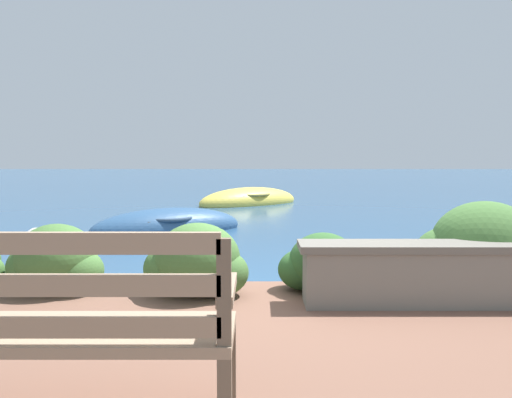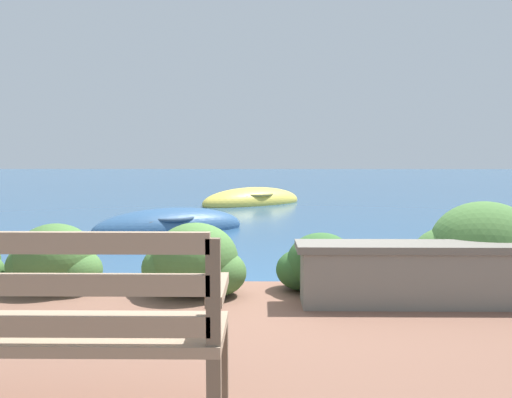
{
  "view_description": "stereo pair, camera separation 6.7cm",
  "coord_description": "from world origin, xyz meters",
  "px_view_note": "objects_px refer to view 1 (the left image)",
  "views": [
    {
      "loc": [
        -0.18,
        -4.75,
        1.47
      ],
      "look_at": [
        -0.23,
        5.62,
        0.5
      ],
      "focal_mm": 35.0,
      "sensor_mm": 36.0,
      "label": 1
    },
    {
      "loc": [
        -0.11,
        -4.75,
        1.47
      ],
      "look_at": [
        -0.23,
        5.62,
        0.5
      ],
      "focal_mm": 35.0,
      "sensor_mm": 36.0,
      "label": 2
    }
  ],
  "objects_px": {
    "rowboat_nearest": "(170,228)",
    "rowboat_mid": "(251,202)",
    "mooring_buoy": "(40,239)",
    "park_bench": "(51,324)"
  },
  "relations": [
    {
      "from": "park_bench",
      "to": "rowboat_mid",
      "type": "distance_m",
      "value": 12.08
    },
    {
      "from": "rowboat_nearest",
      "to": "rowboat_mid",
      "type": "relative_size",
      "value": 0.91
    },
    {
      "from": "rowboat_mid",
      "to": "mooring_buoy",
      "type": "bearing_deg",
      "value": 25.72
    },
    {
      "from": "rowboat_nearest",
      "to": "rowboat_mid",
      "type": "xyz_separation_m",
      "value": [
        1.45,
        4.97,
        0.01
      ]
    },
    {
      "from": "rowboat_mid",
      "to": "mooring_buoy",
      "type": "distance_m",
      "value": 7.03
    },
    {
      "from": "rowboat_mid",
      "to": "rowboat_nearest",
      "type": "bearing_deg",
      "value": 38.13
    },
    {
      "from": "rowboat_mid",
      "to": "mooring_buoy",
      "type": "xyz_separation_m",
      "value": [
        -3.38,
        -6.17,
        -0.01
      ]
    },
    {
      "from": "park_bench",
      "to": "rowboat_nearest",
      "type": "xyz_separation_m",
      "value": [
        -0.73,
        7.08,
        -0.64
      ]
    },
    {
      "from": "rowboat_nearest",
      "to": "rowboat_mid",
      "type": "bearing_deg",
      "value": -133.89
    },
    {
      "from": "park_bench",
      "to": "mooring_buoy",
      "type": "bearing_deg",
      "value": 108.72
    }
  ]
}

